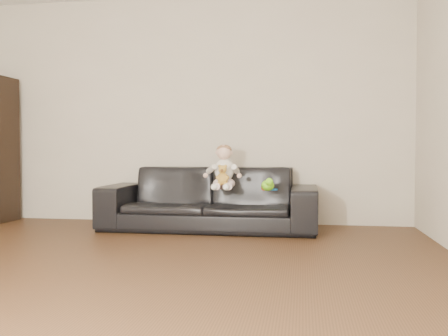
% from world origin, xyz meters
% --- Properties ---
extents(floor, '(5.50, 5.50, 0.00)m').
position_xyz_m(floor, '(0.00, 0.00, 0.00)').
color(floor, '#462C18').
rests_on(floor, ground).
extents(wall_back, '(5.00, 0.00, 5.00)m').
position_xyz_m(wall_back, '(0.00, 2.75, 1.30)').
color(wall_back, beige).
rests_on(wall_back, ground).
extents(sofa, '(2.24, 0.89, 0.65)m').
position_xyz_m(sofa, '(0.33, 2.25, 0.33)').
color(sofa, black).
rests_on(sofa, floor).
extents(baby, '(0.34, 0.41, 0.46)m').
position_xyz_m(baby, '(0.50, 2.13, 0.63)').
color(baby, beige).
rests_on(baby, sofa).
extents(teddy_bear, '(0.12, 0.12, 0.20)m').
position_xyz_m(teddy_bear, '(0.51, 1.99, 0.58)').
color(teddy_bear, gold).
rests_on(teddy_bear, sofa).
extents(toy_green, '(0.16, 0.18, 0.11)m').
position_xyz_m(toy_green, '(0.96, 2.03, 0.48)').
color(toy_green, '#7AEA1B').
rests_on(toy_green, sofa).
extents(toy_rattle, '(0.07, 0.07, 0.06)m').
position_xyz_m(toy_rattle, '(0.92, 2.03, 0.46)').
color(toy_rattle, '#E2481A').
rests_on(toy_rattle, sofa).
extents(toy_blue_disc, '(0.13, 0.13, 0.01)m').
position_xyz_m(toy_blue_disc, '(1.00, 2.12, 0.44)').
color(toy_blue_disc, blue).
rests_on(toy_blue_disc, sofa).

